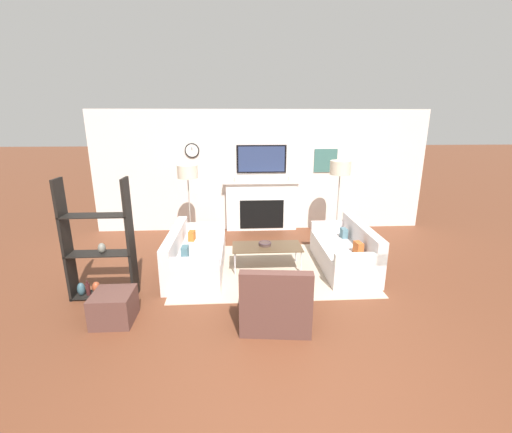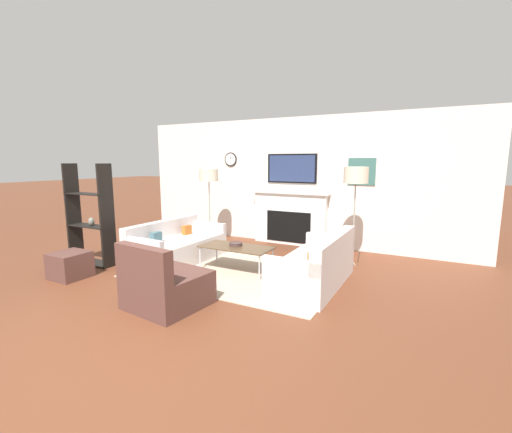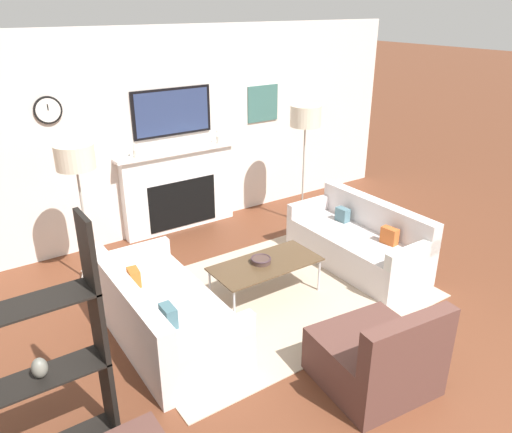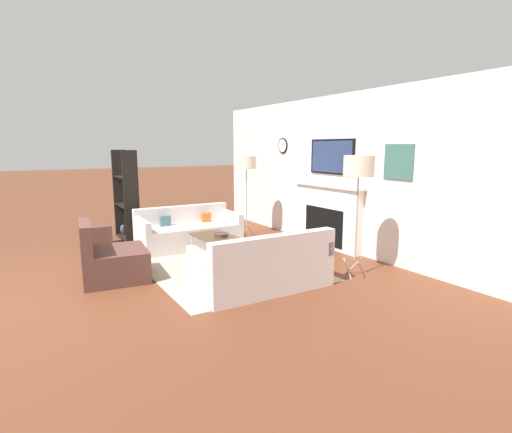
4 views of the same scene
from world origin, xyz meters
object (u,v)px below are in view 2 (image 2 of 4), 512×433
Objects in this scene: shelf_unit at (89,222)px; ottoman at (70,265)px; coffee_table at (236,248)px; floor_lamp_left at (209,176)px; couch_right at (316,267)px; floor_lamp_right at (356,176)px; couch_left at (177,247)px; decorative_bowl at (236,244)px; armchair at (165,286)px.

ottoman is (0.38, -0.66, -0.55)m from shelf_unit.
floor_lamp_left reaches higher than coffee_table.
floor_lamp_right is at bearing 80.42° from couch_right.
couch_left is 1.24m from coffee_table.
coffee_table is (-1.36, 0.03, 0.11)m from couch_right.
shelf_unit reaches higher than ottoman.
shelf_unit is at bearing 119.67° from ottoman.
decorative_bowl is 2.19m from floor_lamp_left.
couch_left is 8.18× the size of decorative_bowl.
armchair is 0.55× the size of floor_lamp_right.
floor_lamp_left reaches higher than couch_right.
couch_right is 1.48× the size of coffee_table.
floor_lamp_left is at bearing 154.27° from couch_right.
armchair is at bearing -64.28° from floor_lamp_left.
armchair is 1.89× the size of ottoman.
ottoman is at bearing 176.11° from armchair.
coffee_table is (1.23, 0.03, 0.12)m from couch_left.
armchair is at bearing -118.89° from floor_lamp_right.
shelf_unit reaches higher than floor_lamp_right.
floor_lamp_right is (3.06, 0.00, 0.05)m from floor_lamp_left.
ottoman is at bearing -143.38° from decorative_bowl.
floor_lamp_right is 3.43× the size of ottoman.
couch_right is 3.36m from floor_lamp_left.
couch_left is 3.38m from floor_lamp_right.
shelf_unit is 0.94m from ottoman.
couch_right is at bearing -1.39° from coffee_table.
coffee_table is 2.63m from shelf_unit.
decorative_bowl is 0.13× the size of floor_lamp_left.
shelf_unit is at bearing -168.28° from couch_right.
floor_lamp_right reaches higher than ottoman.
couch_left is at bearing 59.39° from ottoman.
floor_lamp_left is (-1.42, 2.96, 1.21)m from armchair.
coffee_table is 0.68× the size of shelf_unit.
shelf_unit reaches higher than coffee_table.
ottoman is (-0.63, -2.82, -1.28)m from floor_lamp_left.
shelf_unit reaches higher than couch_left.
shelf_unit reaches higher than couch_right.
couch_left is 1.99m from armchair.
floor_lamp_right is (1.63, 2.96, 1.26)m from armchair.
couch_right is 2.12m from armchair.
floor_lamp_right is (1.63, 1.29, 1.09)m from decorative_bowl.
shelf_unit is (-1.24, -0.80, 0.49)m from couch_left.
coffee_table is at bearing 1.51° from couch_left.
shelf_unit is (-2.47, -0.83, 0.36)m from coffee_table.
couch_right reaches higher than decorative_bowl.
couch_right is 1.07× the size of floor_lamp_left.
floor_lamp_left is at bearing 137.75° from coffee_table.
floor_lamp_right is at bearing 61.11° from armchair.
couch_left reaches higher than decorative_bowl.
floor_lamp_left is (-1.43, 1.29, 1.04)m from decorative_bowl.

